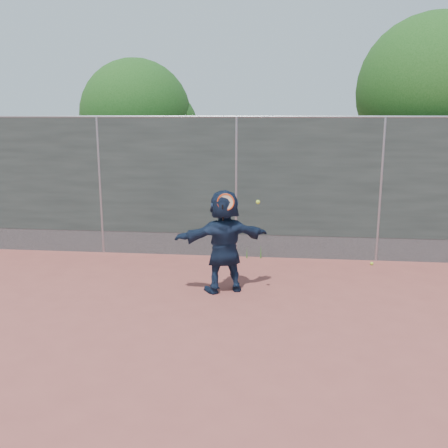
# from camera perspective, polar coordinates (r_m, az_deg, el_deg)

# --- Properties ---
(ground) EXTENTS (80.00, 80.00, 0.00)m
(ground) POSITION_cam_1_polar(r_m,az_deg,el_deg) (7.70, -0.91, -10.91)
(ground) COLOR #9E4C42
(ground) RESTS_ON ground
(player) EXTENTS (1.76, 1.13, 1.81)m
(player) POSITION_cam_1_polar(r_m,az_deg,el_deg) (8.64, 0.00, -1.95)
(player) COLOR #16243D
(player) RESTS_ON ground
(ball_ground) EXTENTS (0.07, 0.07, 0.07)m
(ball_ground) POSITION_cam_1_polar(r_m,az_deg,el_deg) (10.78, 16.53, -4.35)
(ball_ground) COLOR #BEE833
(ball_ground) RESTS_ON ground
(fence) EXTENTS (20.00, 0.06, 3.03)m
(fence) POSITION_cam_1_polar(r_m,az_deg,el_deg) (10.66, 1.41, 4.51)
(fence) COLOR #38423D
(fence) RESTS_ON ground
(swing_action) EXTENTS (0.72, 0.19, 0.51)m
(swing_action) POSITION_cam_1_polar(r_m,az_deg,el_deg) (8.28, 0.54, 2.40)
(swing_action) COLOR #E94715
(swing_action) RESTS_ON ground
(tree_right) EXTENTS (3.78, 3.60, 5.39)m
(tree_right) POSITION_cam_1_polar(r_m,az_deg,el_deg) (13.33, 23.45, 13.34)
(tree_right) COLOR #382314
(tree_right) RESTS_ON ground
(tree_left) EXTENTS (3.15, 3.00, 4.53)m
(tree_left) POSITION_cam_1_polar(r_m,az_deg,el_deg) (14.07, -9.35, 11.82)
(tree_left) COLOR #382314
(tree_left) RESTS_ON ground
(weed_clump) EXTENTS (0.68, 0.07, 0.30)m
(weed_clump) POSITION_cam_1_polar(r_m,az_deg,el_deg) (10.82, 2.87, -3.23)
(weed_clump) COLOR #387226
(weed_clump) RESTS_ON ground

